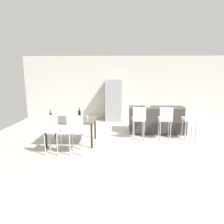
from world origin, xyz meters
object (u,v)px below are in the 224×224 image
at_px(bar_chair_left, 139,118).
at_px(dining_chair_far, 76,128).
at_px(dining_chair_near, 51,128).
at_px(wine_glass_left, 87,116).
at_px(kitchen_island, 157,120).
at_px(refrigerator, 114,100).
at_px(wine_bottle_right, 79,114).
at_px(fruit_bowl, 146,106).
at_px(wine_bottle_inner, 51,116).
at_px(bar_chair_right, 190,118).
at_px(bar_chair_middle, 165,118).
at_px(dining_table, 72,121).

bearing_deg(bar_chair_left, dining_chair_far, -144.06).
height_order(dining_chair_near, wine_glass_left, dining_chair_near).
bearing_deg(kitchen_island, bar_chair_left, -133.92).
bearing_deg(refrigerator, dining_chair_far, -102.84).
bearing_deg(wine_bottle_right, fruit_bowl, 24.84).
xyz_separation_m(wine_bottle_inner, refrigerator, (1.76, 3.16, 0.06)).
height_order(bar_chair_left, refrigerator, refrigerator).
distance_m(bar_chair_right, fruit_bowl, 1.54).
bearing_deg(dining_chair_far, refrigerator, 77.16).
bearing_deg(dining_chair_far, wine_bottle_right, 96.76).
xyz_separation_m(wine_bottle_right, fruit_bowl, (2.22, 1.03, 0.10)).
distance_m(dining_chair_near, refrigerator, 4.14).
bearing_deg(bar_chair_left, fruit_bowl, 67.17).
relative_size(bar_chair_middle, refrigerator, 0.57).
bearing_deg(wine_glass_left, bar_chair_middle, 13.77).
distance_m(bar_chair_left, wine_bottle_inner, 2.68).
relative_size(dining_table, fruit_bowl, 4.72).
distance_m(bar_chair_middle, bar_chair_right, 0.78).
height_order(bar_chair_middle, dining_chair_near, same).
relative_size(wine_bottle_right, fruit_bowl, 1.01).
bearing_deg(bar_chair_right, kitchen_island, 139.24).
xyz_separation_m(dining_chair_near, wine_bottle_right, (0.51, 1.08, 0.15)).
xyz_separation_m(dining_chair_far, wine_bottle_inner, (-0.89, 0.69, 0.16)).
relative_size(bar_chair_middle, wine_bottle_right, 3.47).
bearing_deg(wine_bottle_inner, bar_chair_left, 12.23).
xyz_separation_m(wine_glass_left, refrigerator, (0.70, 3.17, 0.06)).
distance_m(wine_bottle_right, refrigerator, 2.94).
height_order(dining_table, wine_bottle_right, wine_bottle_right).
bearing_deg(dining_chair_near, bar_chair_left, 27.93).
relative_size(bar_chair_middle, wine_bottle_inner, 3.35).
bearing_deg(wine_glass_left, dining_chair_far, -105.07).
height_order(kitchen_island, fruit_bowl, fruit_bowl).
relative_size(dining_chair_far, wine_bottle_inner, 3.35).
bearing_deg(kitchen_island, dining_table, -156.96).
bearing_deg(wine_glass_left, refrigerator, 77.64).
distance_m(dining_table, wine_bottle_right, 0.36).
bearing_deg(wine_bottle_inner, bar_chair_right, 7.63).
xyz_separation_m(bar_chair_right, refrigerator, (-2.47, 2.59, 0.22)).
bearing_deg(kitchen_island, wine_glass_left, -149.46).
bearing_deg(kitchen_island, bar_chair_middle, -82.16).
height_order(bar_chair_right, wine_glass_left, bar_chair_right).
distance_m(wine_bottle_inner, refrigerator, 3.62).
bearing_deg(dining_table, fruit_bowl, 27.91).
xyz_separation_m(bar_chair_middle, refrigerator, (-1.69, 2.59, 0.22)).
bearing_deg(bar_chair_left, dining_chair_near, -152.07).
bearing_deg(bar_chair_middle, wine_glass_left, -166.23).
relative_size(wine_bottle_inner, fruit_bowl, 1.05).
xyz_separation_m(bar_chair_middle, dining_chair_far, (-2.57, -1.25, 0.00)).
xyz_separation_m(bar_chair_right, fruit_bowl, (-1.26, 0.85, 0.26)).
distance_m(dining_chair_near, wine_glass_left, 1.07).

